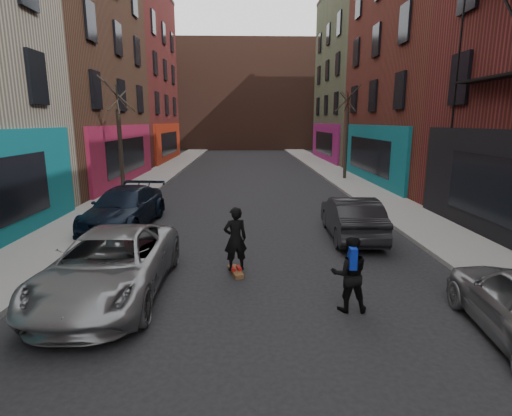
{
  "coord_description": "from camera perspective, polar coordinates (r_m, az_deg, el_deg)",
  "views": [
    {
      "loc": [
        -0.28,
        -1.45,
        3.74
      ],
      "look_at": [
        0.01,
        8.32,
        1.6
      ],
      "focal_mm": 28.0,
      "sensor_mm": 36.0,
      "label": 1
    }
  ],
  "objects": [
    {
      "name": "building_far",
      "position": [
        57.54,
        -1.46,
        15.57
      ],
      "size": [
        40.0,
        10.0,
        14.0
      ],
      "primitive_type": "cube",
      "color": "#47281E",
      "rests_on": "ground"
    },
    {
      "name": "sidewalk_right",
      "position": [
        32.33,
        10.02,
        5.61
      ],
      "size": [
        2.5,
        84.0,
        0.13
      ],
      "primitive_type": "cube",
      "color": "gray",
      "rests_on": "ground"
    },
    {
      "name": "parked_right_end",
      "position": [
        13.34,
        13.47,
        -1.28
      ],
      "size": [
        1.63,
        4.17,
        1.35
      ],
      "primitive_type": "imported",
      "rotation": [
        0.0,
        0.0,
        3.09
      ],
      "color": "black",
      "rests_on": "ground"
    },
    {
      "name": "tree_left_far",
      "position": [
        20.33,
        -18.96,
        10.67
      ],
      "size": [
        2.0,
        2.0,
        6.5
      ],
      "primitive_type": null,
      "color": "black",
      "rests_on": "sidewalk_left"
    },
    {
      "name": "sidewalk_left",
      "position": [
        32.22,
        -12.41,
        5.49
      ],
      "size": [
        2.5,
        84.0,
        0.13
      ],
      "primitive_type": "cube",
      "color": "gray",
      "rests_on": "ground"
    },
    {
      "name": "parked_left_far",
      "position": [
        9.28,
        -20.12,
        -7.6
      ],
      "size": [
        2.31,
        5.0,
        1.39
      ],
      "primitive_type": "imported",
      "rotation": [
        0.0,
        0.0,
        -0.0
      ],
      "color": "gray",
      "rests_on": "ground"
    },
    {
      "name": "pedestrian",
      "position": [
        8.22,
        13.21,
        -9.11
      ],
      "size": [
        0.78,
        0.65,
        1.53
      ],
      "rotation": [
        0.0,
        0.0,
        3.08
      ],
      "color": "black",
      "rests_on": "ground"
    },
    {
      "name": "parked_left_end",
      "position": [
        15.09,
        -18.29,
        0.06
      ],
      "size": [
        2.38,
        4.93,
        1.38
      ],
      "primitive_type": "imported",
      "rotation": [
        0.0,
        0.0,
        -0.09
      ],
      "color": "black",
      "rests_on": "ground"
    },
    {
      "name": "skateboarder",
      "position": [
        9.83,
        -2.98,
        -4.43
      ],
      "size": [
        0.67,
        0.53,
        1.61
      ],
      "primitive_type": "imported",
      "rotation": [
        0.0,
        0.0,
        3.42
      ],
      "color": "black",
      "rests_on": "skateboard"
    },
    {
      "name": "tree_right_far",
      "position": [
        26.26,
        12.86,
        11.57
      ],
      "size": [
        2.0,
        2.0,
        6.8
      ],
      "primitive_type": null,
      "color": "black",
      "rests_on": "sidewalk_right"
    },
    {
      "name": "skateboard",
      "position": [
        10.11,
        -2.92,
        -9.07
      ],
      "size": [
        0.43,
        0.83,
        0.1
      ],
      "primitive_type": "cube",
      "rotation": [
        0.0,
        0.0,
        0.27
      ],
      "color": "brown",
      "rests_on": "ground"
    }
  ]
}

